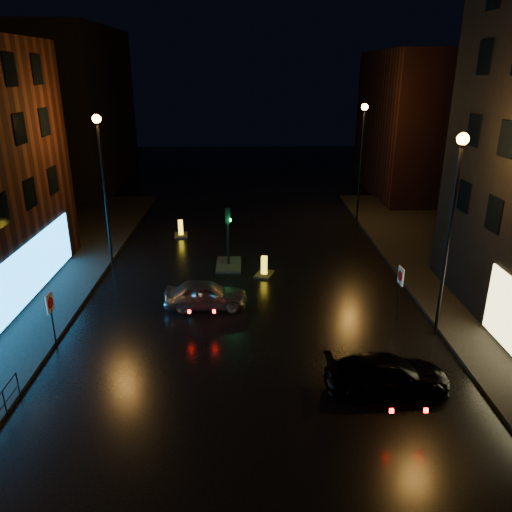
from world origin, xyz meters
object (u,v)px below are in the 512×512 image
object	(u,v)px
silver_hatchback	(206,294)
road_sign_left	(50,308)
bollard_near	(264,271)
dark_sedan	(387,374)
traffic_signal	(229,258)
bollard_far	(181,233)
road_sign_right	(400,280)

from	to	relation	value
silver_hatchback	road_sign_left	bearing A→B (deg)	120.22
bollard_near	road_sign_left	xyz separation A→B (m)	(-8.67, -7.28, 1.54)
dark_sedan	road_sign_left	size ratio (longest dim) A/B	1.82
traffic_signal	dark_sedan	world-z (taller)	traffic_signal
bollard_far	road_sign_left	xyz separation A→B (m)	(-3.33, -14.19, 1.54)
silver_hatchback	bollard_near	bearing A→B (deg)	-38.35
bollard_far	silver_hatchback	bearing A→B (deg)	-82.88
bollard_near	road_sign_right	world-z (taller)	road_sign_right
road_sign_left	bollard_far	bearing A→B (deg)	80.27
bollard_near	road_sign_right	distance (m)	7.82
dark_sedan	bollard_far	size ratio (longest dim) A/B	3.19
road_sign_left	road_sign_right	bearing A→B (deg)	12.51
traffic_signal	road_sign_right	xyz separation A→B (m)	(7.79, -6.44, 1.32)
silver_hatchback	dark_sedan	distance (m)	9.47
bollard_far	road_sign_right	bearing A→B (deg)	-52.66
bollard_far	road_sign_right	xyz separation A→B (m)	(11.16, -11.88, 1.58)
silver_hatchback	road_sign_right	distance (m)	8.86
silver_hatchback	dark_sedan	size ratio (longest dim) A/B	0.88
traffic_signal	bollard_far	xyz separation A→B (m)	(-3.37, 5.45, -0.26)
dark_sedan	road_sign_right	distance (m)	5.85
dark_sedan	bollard_far	distance (m)	19.60
traffic_signal	road_sign_left	bearing A→B (deg)	-127.46
traffic_signal	road_sign_left	xyz separation A→B (m)	(-6.70, -8.74, 1.28)
road_sign_right	traffic_signal	bearing A→B (deg)	-43.80
traffic_signal	road_sign_left	world-z (taller)	traffic_signal
silver_hatchback	bollard_near	xyz separation A→B (m)	(2.88, 3.77, -0.41)
traffic_signal	dark_sedan	size ratio (longest dim) A/B	0.79
traffic_signal	bollard_far	bearing A→B (deg)	121.71
silver_hatchback	road_sign_left	world-z (taller)	road_sign_left
dark_sedan	bollard_far	world-z (taller)	dark_sedan
bollard_far	road_sign_left	bearing A→B (deg)	-109.08
bollard_far	road_sign_left	size ratio (longest dim) A/B	0.57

